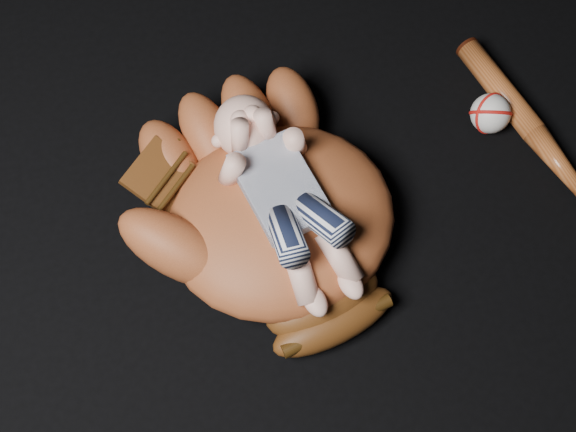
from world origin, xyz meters
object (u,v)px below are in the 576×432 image
at_px(baseball_glove, 281,214).
at_px(baseball, 491,113).
at_px(newborn_baby, 289,202).
at_px(baseball_bat, 544,144).

relative_size(baseball_glove, baseball, 7.39).
height_order(baseball_glove, newborn_baby, newborn_baby).
bearing_deg(baseball_glove, baseball_bat, -7.02).
relative_size(baseball_bat, baseball, 6.69).
xyz_separation_m(baseball_glove, newborn_baby, (0.01, -0.01, 0.06)).
bearing_deg(newborn_baby, baseball_glove, 131.95).
bearing_deg(baseball_glove, baseball, 4.05).
height_order(baseball_glove, baseball_bat, baseball_glove).
xyz_separation_m(newborn_baby, baseball, (0.41, 0.15, -0.10)).
bearing_deg(baseball_bat, newborn_baby, -171.50).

